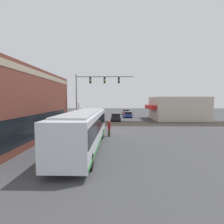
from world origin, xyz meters
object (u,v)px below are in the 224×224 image
object	(u,v)px
crossing_signal	(79,112)
parked_car_blue	(128,114)
parked_car_black	(116,117)
pedestrian_near_bus	(109,128)
pedestrian_at_crossing	(91,120)
city_bus	(84,128)
parked_car_red	(126,112)

from	to	relation	value
crossing_signal	parked_car_blue	bearing A→B (deg)	-28.97
parked_car_black	pedestrian_near_bus	distance (m)	14.24
pedestrian_at_crossing	crossing_signal	bearing A→B (deg)	120.27
city_bus	parked_car_black	size ratio (longest dim) A/B	2.72
city_bus	pedestrian_at_crossing	bearing A→B (deg)	5.77
crossing_signal	parked_car_black	distance (m)	9.69
city_bus	parked_car_blue	size ratio (longest dim) A/B	2.55
pedestrian_near_bus	pedestrian_at_crossing	distance (m)	8.02
crossing_signal	pedestrian_near_bus	bearing A→B (deg)	-143.27
crossing_signal	parked_car_blue	xyz separation A→B (m)	(15.02, -8.32, -1.65)
pedestrian_near_bus	parked_car_red	bearing A→B (deg)	-6.99
city_bus	crossing_signal	size ratio (longest dim) A/B	3.25
city_bus	pedestrian_at_crossing	distance (m)	12.49
parked_car_black	pedestrian_at_crossing	xyz separation A→B (m)	(-6.83, 3.85, 0.24)
city_bus	pedestrian_near_bus	world-z (taller)	city_bus
crossing_signal	pedestrian_at_crossing	world-z (taller)	crossing_signal
crossing_signal	parked_car_red	bearing A→B (deg)	-20.42
city_bus	parked_car_black	distance (m)	19.44
parked_car_black	parked_car_blue	xyz separation A→B (m)	(7.22, -2.80, -0.07)
city_bus	parked_car_red	world-z (taller)	city_bus
parked_car_black	pedestrian_near_bus	world-z (taller)	pedestrian_near_bus
crossing_signal	parked_car_red	size ratio (longest dim) A/B	0.80
parked_car_blue	parked_car_red	size ratio (longest dim) A/B	1.02
parked_car_black	parked_car_blue	distance (m)	7.74
city_bus	crossing_signal	distance (m)	11.81
parked_car_blue	pedestrian_at_crossing	world-z (taller)	pedestrian_at_crossing
city_bus	parked_car_red	distance (m)	34.22
parked_car_red	pedestrian_at_crossing	xyz separation A→B (m)	(-21.37, 6.65, 0.27)
parked_car_blue	pedestrian_at_crossing	xyz separation A→B (m)	(-14.05, 6.65, 0.31)
city_bus	pedestrian_near_bus	bearing A→B (deg)	-20.49
parked_car_blue	parked_car_red	world-z (taller)	parked_car_red
crossing_signal	parked_car_red	distance (m)	23.90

